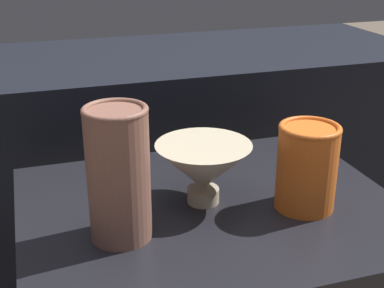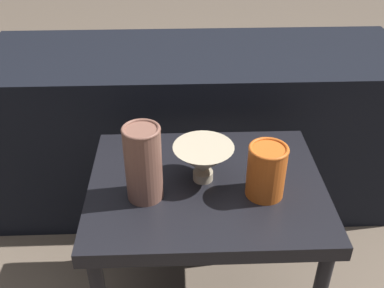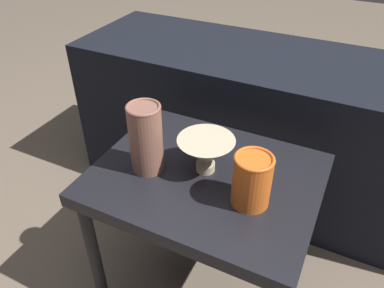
# 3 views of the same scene
# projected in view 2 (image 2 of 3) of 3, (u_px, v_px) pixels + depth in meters

# --- Properties ---
(table) EXTENTS (0.61, 0.48, 0.50)m
(table) POSITION_uv_depth(u_px,v_px,m) (206.00, 201.00, 1.19)
(table) COLOR black
(table) RESTS_ON ground_plane
(couch_backdrop) EXTENTS (1.51, 0.50, 0.62)m
(couch_backdrop) POSITION_uv_depth(u_px,v_px,m) (196.00, 127.00, 1.75)
(couch_backdrop) COLOR black
(couch_backdrop) RESTS_ON ground_plane
(bowl) EXTENTS (0.15, 0.15, 0.10)m
(bowl) POSITION_uv_depth(u_px,v_px,m) (203.00, 160.00, 1.14)
(bowl) COLOR #C1B293
(bowl) RESTS_ON table
(vase_textured_left) EXTENTS (0.09, 0.09, 0.20)m
(vase_textured_left) POSITION_uv_depth(u_px,v_px,m) (143.00, 163.00, 1.06)
(vase_textured_left) COLOR brown
(vase_textured_left) RESTS_ON table
(vase_colorful_right) EXTENTS (0.10, 0.10, 0.14)m
(vase_colorful_right) POSITION_uv_depth(u_px,v_px,m) (266.00, 170.00, 1.08)
(vase_colorful_right) COLOR orange
(vase_colorful_right) RESTS_ON table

